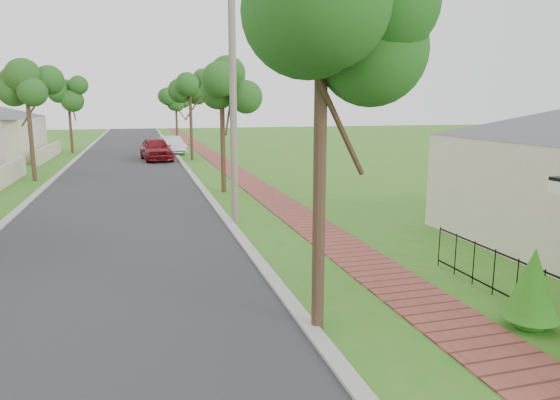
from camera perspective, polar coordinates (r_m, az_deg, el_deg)
name	(u,v)px	position (r m, az deg, el deg)	size (l,w,h in m)	color
ground	(301,378)	(7.80, 2.40, -19.62)	(160.00, 160.00, 0.00)	#30771C
road	(124,183)	(26.69, -17.43, 1.85)	(7.00, 120.00, 0.02)	#28282B
kerb_right	(196,180)	(26.82, -9.62, 2.24)	(0.30, 120.00, 0.10)	#9E9E99
kerb_left	(46,186)	(27.06, -25.17, 1.43)	(0.30, 120.00, 0.10)	#9E9E99
sidewalk	(244,178)	(27.21, -4.16, 2.49)	(1.50, 120.00, 0.03)	brown
street_trees	(124,95)	(33.24, -17.36, 11.40)	(10.70, 37.65, 5.89)	#382619
parked_car_red	(156,149)	(36.90, -13.98, 5.67)	(1.92, 4.77, 1.62)	maroon
parked_car_white	(172,145)	(41.70, -12.26, 6.14)	(1.46, 4.20, 1.38)	silver
near_tree	(321,51)	(8.44, 4.76, 16.56)	(2.34, 2.34, 6.01)	#382619
utility_pole	(233,94)	(16.66, -5.39, 12.00)	(1.20, 0.24, 8.47)	gray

